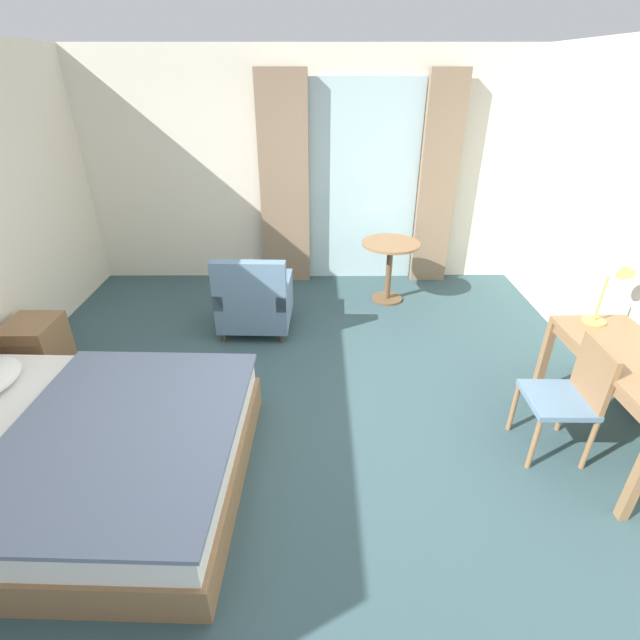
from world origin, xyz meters
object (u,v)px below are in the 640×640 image
bed (66,454)px  desk_chair (570,393)px  nightstand (37,348)px  round_cafe_table (390,258)px  armchair_by_window (255,301)px  writing_desk (635,372)px  desk_lamp (616,284)px

bed → desk_chair: (3.35, 0.30, 0.24)m
nightstand → round_cafe_table: 3.67m
armchair_by_window → writing_desk: bearing=-32.0°
bed → writing_desk: bearing=4.9°
desk_lamp → armchair_by_window: bearing=157.9°
bed → writing_desk: 3.79m
desk_lamp → desk_chair: bearing=-129.2°
nightstand → desk_lamp: size_ratio=1.08×
desk_lamp → round_cafe_table: size_ratio=0.66×
bed → armchair_by_window: bed is taller
armchair_by_window → round_cafe_table: size_ratio=1.21×
nightstand → desk_chair: 4.35m
armchair_by_window → round_cafe_table: 1.66m
nightstand → round_cafe_table: round_cafe_table is taller
desk_chair → armchair_by_window: bearing=143.5°
desk_lamp → round_cafe_table: (-1.37, 1.88, -0.51)m
bed → desk_chair: bed is taller
desk_chair → armchair_by_window: size_ratio=1.01×
writing_desk → desk_chair: size_ratio=1.48×
armchair_by_window → round_cafe_table: armchair_by_window is taller
bed → desk_lamp: size_ratio=4.76×
writing_desk → nightstand: bearing=168.2°
nightstand → armchair_by_window: bearing=22.2°
nightstand → desk_lamp: desk_lamp is taller
round_cafe_table → bed: bearing=-131.5°
nightstand → armchair_by_window: armchair_by_window is taller
nightstand → desk_chair: size_ratio=0.59×
desk_chair → round_cafe_table: (-0.89, 2.48, 0.03)m
bed → desk_lamp: 4.02m
nightstand → desk_chair: bearing=-13.2°
desk_chair → armchair_by_window: 2.95m
bed → round_cafe_table: (2.46, 2.78, 0.27)m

